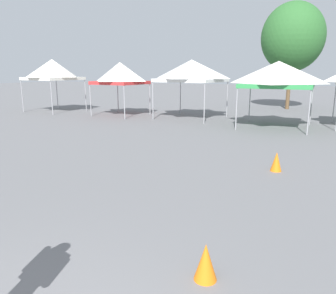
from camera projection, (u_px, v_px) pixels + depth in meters
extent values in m
cylinder|color=#9E9EA3|center=(22.00, 95.00, 22.84)|extent=(0.06, 0.06, 2.40)
cylinder|color=#9E9EA3|center=(52.00, 96.00, 21.31)|extent=(0.06, 0.06, 2.40)
cylinder|color=#9E9EA3|center=(57.00, 92.00, 25.38)|extent=(0.06, 0.06, 2.40)
cylinder|color=#9E9EA3|center=(86.00, 94.00, 23.84)|extent=(0.06, 0.06, 2.40)
pyramid|color=white|center=(52.00, 68.00, 22.93)|extent=(3.41, 3.41, 1.22)
cube|color=white|center=(53.00, 79.00, 23.09)|extent=(3.38, 3.38, 0.20)
cylinder|color=#9E9EA3|center=(90.00, 99.00, 20.74)|extent=(0.06, 0.06, 2.19)
cylinder|color=#9E9EA3|center=(124.00, 101.00, 19.39)|extent=(0.06, 0.06, 2.19)
cylinder|color=#9E9EA3|center=(118.00, 96.00, 23.01)|extent=(0.06, 0.06, 2.19)
cylinder|color=#9E9EA3|center=(150.00, 98.00, 21.66)|extent=(0.06, 0.06, 2.19)
pyramid|color=white|center=(120.00, 72.00, 20.82)|extent=(3.03, 3.03, 1.18)
cube|color=red|center=(120.00, 83.00, 20.98)|extent=(3.00, 3.00, 0.20)
cylinder|color=#9E9EA3|center=(153.00, 99.00, 19.28)|extent=(0.06, 0.06, 2.38)
cylinder|color=#9E9EA3|center=(204.00, 102.00, 17.60)|extent=(0.06, 0.06, 2.38)
cylinder|color=#9E9EA3|center=(180.00, 96.00, 22.06)|extent=(0.06, 0.06, 2.38)
cylinder|color=#9E9EA3|center=(227.00, 98.00, 20.38)|extent=(0.06, 0.06, 2.38)
pyramid|color=white|center=(192.00, 69.00, 19.44)|extent=(3.75, 3.75, 1.09)
cube|color=white|center=(191.00, 80.00, 19.59)|extent=(3.71, 3.71, 0.20)
cylinder|color=#9E9EA3|center=(237.00, 107.00, 15.81)|extent=(0.06, 0.06, 2.20)
cylinder|color=#9E9EA3|center=(309.00, 111.00, 14.48)|extent=(0.06, 0.06, 2.20)
cylinder|color=#9E9EA3|center=(250.00, 102.00, 18.67)|extent=(0.06, 0.06, 2.20)
cylinder|color=#9E9EA3|center=(311.00, 104.00, 17.35)|extent=(0.06, 0.06, 2.20)
pyramid|color=white|center=(278.00, 72.00, 16.21)|extent=(3.53, 3.53, 1.09)
cube|color=green|center=(277.00, 85.00, 16.35)|extent=(3.50, 3.50, 0.20)
cylinder|color=#9E9EA3|center=(334.00, 102.00, 18.34)|extent=(0.06, 0.06, 2.27)
cylinder|color=brown|center=(289.00, 86.00, 24.48)|extent=(0.28, 0.28, 3.43)
ellipsoid|color=#2D662D|center=(293.00, 37.00, 23.69)|extent=(4.46, 4.46, 4.91)
cone|color=orange|center=(276.00, 162.00, 9.35)|extent=(0.32, 0.32, 0.56)
cone|color=orange|center=(206.00, 262.00, 4.45)|extent=(0.32, 0.32, 0.53)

